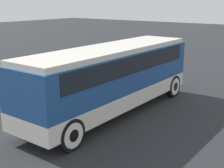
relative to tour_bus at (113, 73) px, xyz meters
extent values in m
plane|color=#26282B|center=(-0.10, 0.00, -1.90)|extent=(120.00, 120.00, 0.00)
cube|color=silver|center=(-0.10, 0.00, -1.03)|extent=(10.06, 2.48, 0.72)
cube|color=navy|center=(-0.10, 0.00, 0.17)|extent=(10.06, 2.48, 1.68)
cube|color=black|center=(-0.10, 0.00, 0.58)|extent=(8.85, 2.52, 0.76)
cube|color=silver|center=(-0.10, 0.00, 1.12)|extent=(9.85, 2.28, 0.22)
cube|color=navy|center=(4.78, 0.00, -0.07)|extent=(0.36, 2.38, 1.92)
cylinder|color=black|center=(3.98, -1.13, -1.30)|extent=(1.18, 0.28, 1.18)
cylinder|color=silver|center=(3.98, -1.13, -1.30)|extent=(0.92, 0.30, 0.92)
cylinder|color=black|center=(3.98, -1.13, -1.30)|extent=(0.45, 0.32, 0.45)
cylinder|color=black|center=(3.98, 1.13, -1.30)|extent=(1.18, 0.28, 1.18)
cylinder|color=silver|center=(3.98, 1.13, -1.30)|extent=(0.92, 0.30, 0.92)
cylinder|color=black|center=(3.98, 1.13, -1.30)|extent=(0.45, 0.32, 0.45)
cylinder|color=black|center=(-4.00, -1.13, -1.30)|extent=(1.18, 0.28, 1.18)
cylinder|color=silver|center=(-4.00, -1.13, -1.30)|extent=(0.92, 0.30, 0.92)
cylinder|color=black|center=(-4.00, -1.13, -1.30)|extent=(0.45, 0.32, 0.45)
cylinder|color=black|center=(-4.00, 1.13, -1.30)|extent=(1.18, 0.28, 1.18)
cylinder|color=silver|center=(-4.00, 1.13, -1.30)|extent=(0.92, 0.30, 0.92)
cylinder|color=black|center=(-4.00, 1.13, -1.30)|extent=(0.45, 0.32, 0.45)
cube|color=silver|center=(4.16, 7.47, -1.37)|extent=(4.59, 1.87, 0.57)
cube|color=black|center=(3.98, 7.47, -0.82)|extent=(2.39, 1.68, 0.52)
cylinder|color=black|center=(6.00, 6.62, -1.57)|extent=(0.66, 0.22, 0.66)
cylinder|color=black|center=(6.00, 6.62, -1.57)|extent=(0.25, 0.26, 0.25)
cylinder|color=black|center=(6.00, 8.31, -1.57)|extent=(0.66, 0.22, 0.66)
cylinder|color=black|center=(6.00, 8.31, -1.57)|extent=(0.25, 0.26, 0.25)
cylinder|color=black|center=(2.33, 6.62, -1.57)|extent=(0.66, 0.22, 0.66)
cylinder|color=black|center=(2.33, 6.62, -1.57)|extent=(0.25, 0.26, 0.25)
cylinder|color=black|center=(2.33, 8.31, -1.57)|extent=(0.66, 0.22, 0.66)
cylinder|color=black|center=(2.33, 8.31, -1.57)|extent=(0.25, 0.26, 0.25)
cylinder|color=black|center=(0.63, 7.33, -1.56)|extent=(0.68, 0.22, 0.68)
cylinder|color=black|center=(0.63, 7.33, -1.56)|extent=(0.26, 0.26, 0.26)
cylinder|color=black|center=(0.63, 9.01, -1.56)|extent=(0.68, 0.22, 0.68)
cylinder|color=black|center=(0.63, 9.01, -1.56)|extent=(0.26, 0.26, 0.26)
camera|label=1|loc=(-11.18, -8.29, 3.22)|focal=50.00mm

